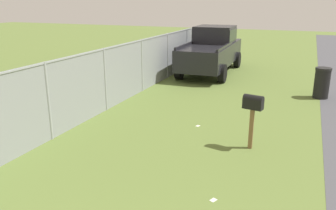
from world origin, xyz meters
TOP-DOWN VIEW (x-y plane):
  - mailbox at (6.66, -0.77)m, footprint 0.29×0.47m
  - pickup_truck at (14.82, 2.35)m, footprint 5.45×2.23m
  - trash_bin at (11.85, -2.34)m, footprint 0.53×0.53m
  - fence_section at (9.16, 3.81)m, footprint 17.66×0.07m
  - litter_wrapper_far_scatter at (4.23, -0.56)m, footprint 0.14×0.13m
  - litter_wrapper_midfield_b at (7.60, 0.77)m, footprint 0.14×0.11m

SIDE VIEW (x-z plane):
  - litter_wrapper_far_scatter at x=4.23m, z-range 0.00..0.01m
  - litter_wrapper_midfield_b at x=7.60m, z-range 0.00..0.01m
  - trash_bin at x=11.85m, z-range 0.00..1.06m
  - mailbox at x=6.66m, z-range 0.37..1.63m
  - fence_section at x=9.16m, z-range 0.07..1.98m
  - pickup_truck at x=14.82m, z-range 0.06..2.15m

